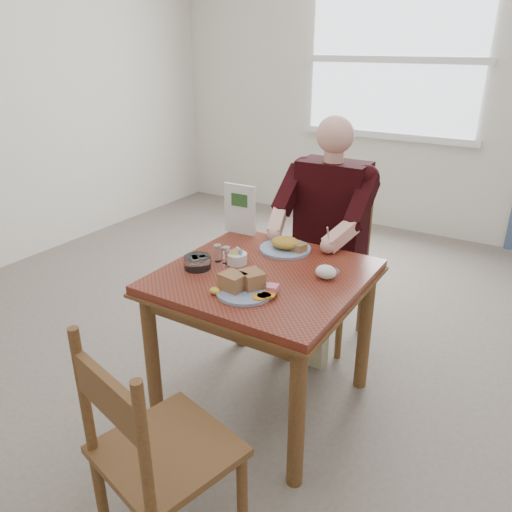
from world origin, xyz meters
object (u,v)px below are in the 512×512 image
Objects in this scene: diner at (327,218)px; far_plate at (286,246)px; table at (264,293)px; chair_near at (155,455)px; near_plate at (245,285)px; chair_far at (330,265)px.

diner is 4.22× the size of far_plate.
chair_near is (0.13, -0.93, -0.16)m from table.
diner is at bearing 84.91° from far_plate.
chair_far is at bearing 91.81° from near_plate.
table is at bearing -82.69° from far_plate.
chair_near reaches higher than near_plate.
near_plate is (0.03, -0.92, -0.03)m from diner.
chair_near is at bearing -81.99° from near_plate.
chair_near is at bearing -81.89° from table.
diner reaches higher than table.
diner is (0.00, 0.71, 0.17)m from table.
near_plate reaches higher than table.
diner reaches higher than near_plate.
table is 0.32m from far_plate.
far_plate is at bearing 97.80° from near_plate.
far_plate is (-0.04, 0.29, 0.14)m from table.
near_plate is 0.96× the size of far_plate.
diner is (0.00, -0.09, 0.33)m from chair_far.
diner reaches higher than chair_near.
chair_far is at bearing 85.80° from far_plate.
far_plate reaches higher than table.
chair_far is 2.89× the size of far_plate.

